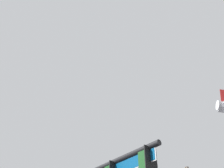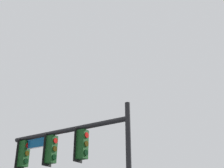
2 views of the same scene
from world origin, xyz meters
The scene contains 0 objects.
Camera 1 is at (3.07, -13.56, 1.35)m, focal length 50.00 mm.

